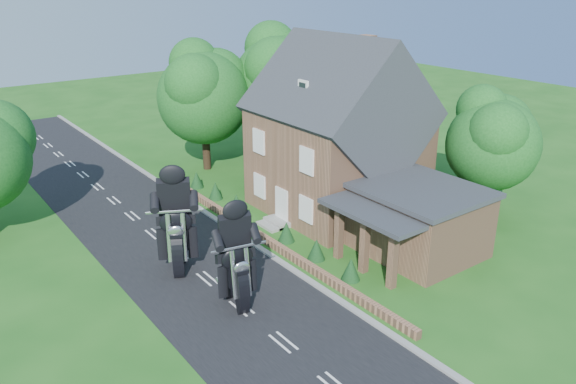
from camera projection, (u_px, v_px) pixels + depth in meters
ground at (242, 308)px, 23.77m from camera, size 120.00×120.00×0.00m
road at (242, 307)px, 23.77m from camera, size 7.00×80.00×0.02m
kerb at (309, 280)px, 25.77m from camera, size 0.30×80.00×0.12m
garden_wall at (260, 236)px, 29.83m from camera, size 0.30×22.00×0.40m
house at (338, 138)px, 32.51m from camera, size 9.54×8.64×10.24m
annex at (417, 219)px, 28.01m from camera, size 7.05×5.94×3.44m
tree_annex_side at (496, 136)px, 31.65m from camera, size 5.64×5.20×7.48m
tree_house_right at (382, 102)px, 37.58m from camera, size 6.51×6.00×8.40m
tree_behind_house at (286, 75)px, 41.47m from camera, size 7.81×7.20×10.08m
tree_behind_left at (208, 89)px, 39.05m from camera, size 6.94×6.40×9.16m
shrub_a at (351, 269)px, 25.76m from camera, size 0.90×0.90×1.10m
shrub_b at (316, 249)px, 27.64m from camera, size 0.90×0.90×1.10m
shrub_c at (286, 232)px, 29.51m from camera, size 0.90×0.90×1.10m
shrub_d at (236, 203)px, 33.25m from camera, size 0.90×0.90×1.10m
shrub_e at (215, 190)px, 35.13m from camera, size 0.90×0.90×1.10m
shrub_f at (197, 180)px, 37.00m from camera, size 0.90×0.90×1.10m
motorcycle_lead at (237, 291)px, 23.66m from camera, size 0.70×1.63×1.47m
motorcycle_follow at (179, 255)px, 26.50m from camera, size 1.18×1.73×1.60m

